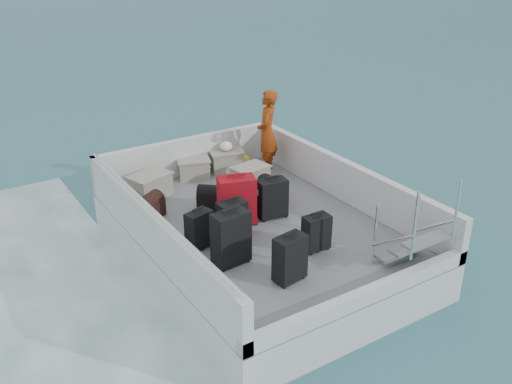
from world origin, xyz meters
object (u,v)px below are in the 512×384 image
Objects in this scene: suitcase_1 at (199,230)px; crate_2 at (226,161)px; crate_3 at (250,177)px; suitcase_0 at (231,238)px; suitcase_3 at (290,259)px; suitcase_7 at (272,199)px; passenger at (267,132)px; suitcase_6 at (316,233)px; crate_1 at (194,169)px; crate_0 at (150,186)px; suitcase_5 at (237,201)px; suitcase_8 at (261,195)px; suitcase_4 at (232,221)px.

suitcase_1 is 0.97× the size of crate_2.
suitcase_0 is at bearing -127.97° from crate_3.
suitcase_3 is 3.91m from crate_2.
suitcase_7 is (1.24, 0.84, -0.06)m from suitcase_0.
suitcase_1 is at bearing -11.33° from passenger.
passenger reaches higher than crate_2.
suitcase_6 is (1.20, -0.34, -0.12)m from suitcase_0.
crate_1 is 0.93× the size of crate_3.
crate_0 is 1.10× the size of crate_2.
crate_3 reaches higher than crate_2.
suitcase_5 is at bearing -115.62° from crate_2.
crate_2 is (1.62, 2.94, -0.21)m from suitcase_0.
passenger is (0.97, 1.61, 0.46)m from suitcase_7.
suitcase_5 reaches higher than suitcase_7.
suitcase_0 is 0.64m from suitcase_1.
suitcase_8 is at bearing -40.27° from crate_0.
passenger is at bearing 22.72° from suitcase_1.
suitcase_6 reaches higher than crate_1.
suitcase_3 is at bearing -108.33° from suitcase_7.
suitcase_1 is at bearing 173.50° from suitcase_4.
suitcase_5 is at bearing 50.71° from suitcase_0.
suitcase_3 reaches higher than crate_0.
suitcase_7 is (1.42, 0.23, 0.04)m from suitcase_1.
passenger is at bearing 67.38° from suitcase_7.
suitcase_5 is at bearing -5.16° from passenger.
suitcase_4 is at bearing 53.72° from suitcase_0.
crate_1 is (0.58, 2.40, -0.14)m from suitcase_4.
crate_3 is at bearing 47.43° from suitcase_0.
crate_2 is at bearing 61.99° from suitcase_4.
suitcase_5 is 2.18m from passenger.
passenger is at bearing 51.83° from suitcase_3.
passenger is (1.79, 3.23, 0.46)m from suitcase_3.
suitcase_6 is 0.97× the size of crate_1.
suitcase_0 is at bearing -88.11° from crate_0.
suitcase_0 is 1.17m from suitcase_5.
crate_0 is (-1.29, 2.93, -0.07)m from suitcase_6.
suitcase_5 reaches higher than suitcase_1.
crate_0 is (-0.75, 1.62, -0.19)m from suitcase_5.
suitcase_1 is 0.78× the size of suitcase_8.
crate_2 reaches higher than crate_1.
suitcase_5 is 1.20× the size of suitcase_7.
suitcase_1 reaches higher than suitcase_8.
suitcase_6 is at bearing -49.69° from suitcase_5.
suitcase_4 reaches higher than suitcase_1.
suitcase_6 is at bearing -45.85° from suitcase_4.
suitcase_7 is 0.55m from suitcase_8.
suitcase_8 is at bearing -98.62° from crate_2.
suitcase_5 is at bearing 176.48° from suitcase_7.
suitcase_5 is at bearing 72.92° from suitcase_3.
suitcase_4 is 2.71m from passenger.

